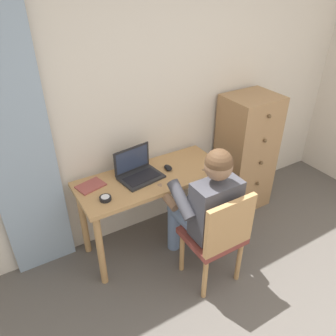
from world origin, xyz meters
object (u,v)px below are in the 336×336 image
object	(u,v)px
computer_mouse	(168,168)
desk_clock	(105,198)
dresser	(245,153)
desk	(152,188)
chair	(218,235)
person_seated	(205,204)
laptop	(138,171)
notebook_pad	(91,186)

from	to	relation	value
computer_mouse	desk_clock	size ratio (longest dim) A/B	1.11
dresser	computer_mouse	bearing A→B (deg)	-177.38
desk	desk_clock	world-z (taller)	desk_clock
desk	chair	xyz separation A→B (m)	(0.21, -0.65, -0.12)
chair	person_seated	xyz separation A→B (m)	(-0.00, 0.18, 0.18)
desk	laptop	distance (m)	0.20
computer_mouse	dresser	bearing A→B (deg)	8.55
desk	notebook_pad	bearing A→B (deg)	166.79
desk	desk_clock	size ratio (longest dim) A/B	14.04
person_seated	computer_mouse	world-z (taller)	person_seated
laptop	notebook_pad	distance (m)	0.40
person_seated	desk_clock	size ratio (longest dim) A/B	13.36
laptop	desk_clock	distance (m)	0.39
desk	laptop	size ratio (longest dim) A/B	3.39
desk_clock	dresser	bearing A→B (deg)	6.31
computer_mouse	notebook_pad	xyz separation A→B (m)	(-0.66, 0.10, -0.01)
computer_mouse	desk	bearing A→B (deg)	-167.68
desk	laptop	world-z (taller)	laptop
dresser	chair	bearing A→B (deg)	-141.68
desk	person_seated	size ratio (longest dim) A/B	1.05
desk	computer_mouse	world-z (taller)	computer_mouse
chair	laptop	world-z (taller)	laptop
chair	computer_mouse	distance (m)	0.72
person_seated	notebook_pad	distance (m)	0.92
computer_mouse	chair	bearing A→B (deg)	-80.51
person_seated	desk	bearing A→B (deg)	114.58
desk_clock	chair	bearing A→B (deg)	-38.93
person_seated	laptop	size ratio (longest dim) A/B	3.22
desk	dresser	xyz separation A→B (m)	(1.12, 0.06, -0.01)
dresser	desk_clock	bearing A→B (deg)	-173.69
laptop	notebook_pad	world-z (taller)	laptop
person_seated	laptop	distance (m)	0.62
dresser	person_seated	distance (m)	1.05
dresser	notebook_pad	distance (m)	1.61
dresser	notebook_pad	world-z (taller)	dresser
desk	person_seated	world-z (taller)	person_seated
chair	computer_mouse	size ratio (longest dim) A/B	8.85
laptop	desk_clock	size ratio (longest dim) A/B	4.15
desk_clock	person_seated	bearing A→B (deg)	-28.11
laptop	notebook_pad	bearing A→B (deg)	171.15
dresser	desk_clock	size ratio (longest dim) A/B	13.50
person_seated	desk_clock	bearing A→B (deg)	151.89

